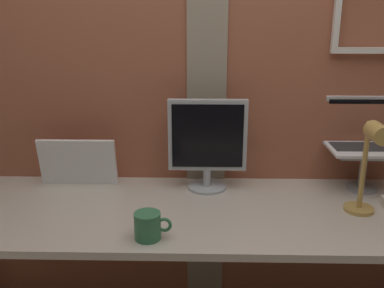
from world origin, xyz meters
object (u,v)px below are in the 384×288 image
object	(u,v)px
monitor	(207,140)
desk_lamp	(370,159)
laptop	(361,133)
coffee_mug	(148,226)
whiteboard_panel	(78,162)

from	to	relation	value
monitor	desk_lamp	bearing A→B (deg)	-24.04
monitor	laptop	distance (m)	0.71
monitor	desk_lamp	size ratio (longest dim) A/B	1.06
laptop	coffee_mug	bearing A→B (deg)	-149.42
desk_lamp	coffee_mug	xyz separation A→B (m)	(-0.83, -0.19, -0.19)
laptop	whiteboard_panel	distance (m)	1.31
desk_lamp	coffee_mug	distance (m)	0.88
coffee_mug	desk_lamp	bearing A→B (deg)	12.93
laptop	coffee_mug	xyz separation A→B (m)	(-0.92, -0.54, -0.20)
desk_lamp	laptop	bearing A→B (deg)	76.23
monitor	laptop	bearing A→B (deg)	6.16
monitor	coffee_mug	bearing A→B (deg)	-114.65
monitor	whiteboard_panel	size ratio (longest dim) A/B	1.16
whiteboard_panel	desk_lamp	xyz separation A→B (m)	(1.22, -0.30, 0.13)
laptop	desk_lamp	size ratio (longest dim) A/B	0.82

